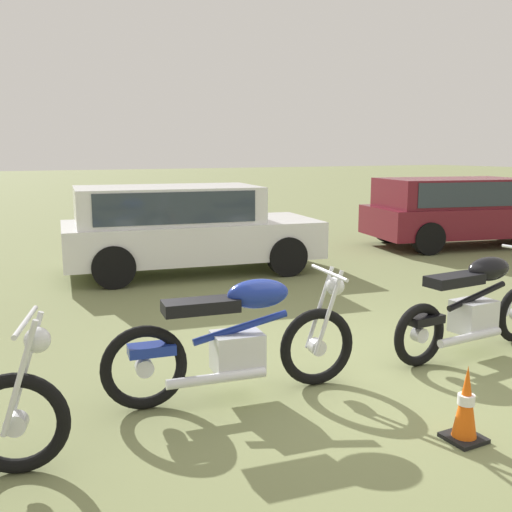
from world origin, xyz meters
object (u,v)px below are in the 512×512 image
car_burgundy (459,207)px  traffic_cone (466,406)px  motorcycle_blue (238,339)px  car_white (180,223)px  motorcycle_black (475,306)px

car_burgundy → traffic_cone: size_ratio=8.16×
motorcycle_blue → car_white: size_ratio=0.49×
car_white → motorcycle_blue: bearing=-96.1°
car_white → traffic_cone: 6.36m
car_burgundy → motorcycle_black: bearing=-122.5°
motorcycle_blue → car_burgundy: (7.52, 4.80, 0.34)m
motorcycle_black → car_burgundy: (4.99, 4.95, 0.35)m
motorcycle_blue → motorcycle_black: bearing=5.0°
car_burgundy → traffic_cone: bearing=-123.4°
car_white → car_burgundy: 6.18m
traffic_cone → car_white: bearing=87.5°
motorcycle_blue → traffic_cone: 1.79m
car_white → traffic_cone: car_white is taller
motorcycle_blue → car_burgundy: size_ratio=0.48×
motorcycle_blue → traffic_cone: motorcycle_blue is taller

